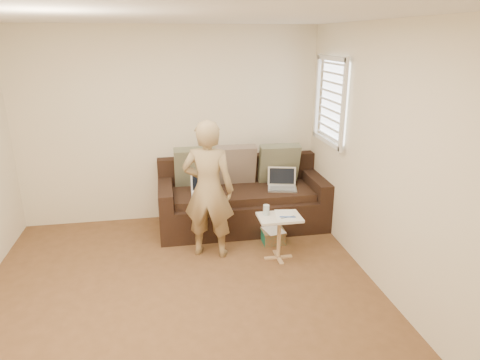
{
  "coord_description": "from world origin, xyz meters",
  "views": [
    {
      "loc": [
        -0.08,
        -3.42,
        2.44
      ],
      "look_at": [
        0.8,
        1.4,
        0.78
      ],
      "focal_mm": 31.62,
      "sensor_mm": 36.0,
      "label": 1
    }
  ],
  "objects_px": {
    "drinking_glass": "(266,210)",
    "striped_box": "(273,236)",
    "laptop_white": "(206,195)",
    "sofa": "(242,196)",
    "person": "(208,190)",
    "laptop_silver": "(282,189)",
    "side_table": "(279,237)"
  },
  "relations": [
    {
      "from": "person",
      "to": "sofa",
      "type": "bearing_deg",
      "value": -108.08
    },
    {
      "from": "laptop_white",
      "to": "drinking_glass",
      "type": "bearing_deg",
      "value": -48.47
    },
    {
      "from": "person",
      "to": "drinking_glass",
      "type": "bearing_deg",
      "value": -178.79
    },
    {
      "from": "person",
      "to": "drinking_glass",
      "type": "height_order",
      "value": "person"
    },
    {
      "from": "laptop_white",
      "to": "striped_box",
      "type": "relative_size",
      "value": 1.29
    },
    {
      "from": "person",
      "to": "side_table",
      "type": "bearing_deg",
      "value": 179.73
    },
    {
      "from": "laptop_white",
      "to": "person",
      "type": "bearing_deg",
      "value": -89.02
    },
    {
      "from": "side_table",
      "to": "drinking_glass",
      "type": "relative_size",
      "value": 4.42
    },
    {
      "from": "laptop_white",
      "to": "laptop_silver",
      "type": "bearing_deg",
      "value": 5.54
    },
    {
      "from": "person",
      "to": "laptop_silver",
      "type": "bearing_deg",
      "value": -131.46
    },
    {
      "from": "drinking_glass",
      "to": "striped_box",
      "type": "distance_m",
      "value": 0.63
    },
    {
      "from": "person",
      "to": "side_table",
      "type": "relative_size",
      "value": 3.05
    },
    {
      "from": "laptop_white",
      "to": "striped_box",
      "type": "xyz_separation_m",
      "value": [
        0.79,
        -0.43,
        -0.43
      ]
    },
    {
      "from": "striped_box",
      "to": "laptop_silver",
      "type": "bearing_deg",
      "value": 62.84
    },
    {
      "from": "side_table",
      "to": "striped_box",
      "type": "xyz_separation_m",
      "value": [
        0.04,
        0.4,
        -0.18
      ]
    },
    {
      "from": "sofa",
      "to": "drinking_glass",
      "type": "distance_m",
      "value": 0.93
    },
    {
      "from": "sofa",
      "to": "laptop_white",
      "type": "bearing_deg",
      "value": -163.84
    },
    {
      "from": "side_table",
      "to": "striped_box",
      "type": "distance_m",
      "value": 0.44
    },
    {
      "from": "laptop_white",
      "to": "striped_box",
      "type": "distance_m",
      "value": 0.99
    },
    {
      "from": "laptop_white",
      "to": "striped_box",
      "type": "bearing_deg",
      "value": -25.42
    },
    {
      "from": "person",
      "to": "striped_box",
      "type": "relative_size",
      "value": 5.75
    },
    {
      "from": "sofa",
      "to": "striped_box",
      "type": "distance_m",
      "value": 0.72
    },
    {
      "from": "sofa",
      "to": "laptop_white",
      "type": "distance_m",
      "value": 0.53
    },
    {
      "from": "person",
      "to": "side_table",
      "type": "distance_m",
      "value": 0.98
    },
    {
      "from": "drinking_glass",
      "to": "striped_box",
      "type": "height_order",
      "value": "drinking_glass"
    },
    {
      "from": "striped_box",
      "to": "person",
      "type": "bearing_deg",
      "value": -169.48
    },
    {
      "from": "laptop_white",
      "to": "drinking_glass",
      "type": "xyz_separation_m",
      "value": [
        0.61,
        -0.77,
        0.07
      ]
    },
    {
      "from": "side_table",
      "to": "laptop_silver",
      "type": "bearing_deg",
      "value": 72.26
    },
    {
      "from": "person",
      "to": "striped_box",
      "type": "bearing_deg",
      "value": -151.54
    },
    {
      "from": "side_table",
      "to": "person",
      "type": "bearing_deg",
      "value": 161.79
    },
    {
      "from": "person",
      "to": "laptop_white",
      "type": "bearing_deg",
      "value": -74.29
    },
    {
      "from": "drinking_glass",
      "to": "striped_box",
      "type": "xyz_separation_m",
      "value": [
        0.18,
        0.34,
        -0.5
      ]
    }
  ]
}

